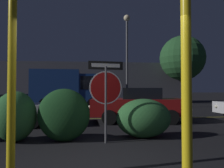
# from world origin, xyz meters

# --- Properties ---
(road_center_stripe) EXTENTS (32.11, 0.12, 0.01)m
(road_center_stripe) POSITION_xyz_m (0.00, 6.91, 0.00)
(road_center_stripe) COLOR gold
(road_center_stripe) RESTS_ON ground_plane
(stop_sign) EXTENTS (0.92, 0.16, 2.14)m
(stop_sign) POSITION_xyz_m (0.25, 1.99, 1.48)
(stop_sign) COLOR #4C4C51
(stop_sign) RESTS_ON ground_plane
(yellow_pole_left) EXTENTS (0.12, 0.12, 2.90)m
(yellow_pole_left) POSITION_xyz_m (-1.37, -0.24, 1.45)
(yellow_pole_left) COLOR yellow
(yellow_pole_left) RESTS_ON ground_plane
(yellow_pole_right) EXTENTS (0.16, 0.16, 3.15)m
(yellow_pole_right) POSITION_xyz_m (1.27, -0.58, 1.58)
(yellow_pole_right) COLOR yellow
(yellow_pole_right) RESTS_ON ground_plane
(hedge_bush_1) EXTENTS (1.11, 1.15, 1.35)m
(hedge_bush_1) POSITION_xyz_m (-2.17, 2.41, 0.67)
(hedge_bush_1) COLOR #2D6633
(hedge_bush_1) RESTS_ON ground_plane
(hedge_bush_2) EXTENTS (1.39, 0.71, 1.42)m
(hedge_bush_2) POSITION_xyz_m (-0.86, 2.27, 0.71)
(hedge_bush_2) COLOR #19421E
(hedge_bush_2) RESTS_ON ground_plane
(hedge_bush_3) EXTENTS (1.61, 1.04, 1.13)m
(hedge_bush_3) POSITION_xyz_m (1.40, 2.52, 0.56)
(hedge_bush_3) COLOR #2D6633
(hedge_bush_3) RESTS_ON ground_plane
(passing_car_1) EXTENTS (4.34, 2.11, 1.22)m
(passing_car_1) POSITION_xyz_m (-3.56, 5.25, 0.64)
(passing_car_1) COLOR silver
(passing_car_1) RESTS_ON ground_plane
(passing_car_2) EXTENTS (4.22, 2.28, 1.48)m
(passing_car_2) POSITION_xyz_m (1.93, 5.72, 0.74)
(passing_car_2) COLOR maroon
(passing_car_2) RESTS_ON ground_plane
(delivery_truck) EXTENTS (5.56, 2.69, 2.87)m
(delivery_truck) POSITION_xyz_m (-1.53, 12.99, 1.60)
(delivery_truck) COLOR navy
(delivery_truck) RESTS_ON ground_plane
(street_lamp) EXTENTS (0.49, 0.49, 7.13)m
(street_lamp) POSITION_xyz_m (2.64, 12.52, 4.76)
(street_lamp) COLOR #4C4C51
(street_lamp) RESTS_ON ground_plane
(tree_0) EXTENTS (4.49, 4.49, 6.87)m
(tree_0) POSITION_xyz_m (9.11, 17.28, 4.61)
(tree_0) COLOR #422D1E
(tree_0) RESTS_ON ground_plane
(building_backdrop) EXTENTS (22.60, 4.29, 4.31)m
(building_backdrop) POSITION_xyz_m (-1.19, 20.85, 2.15)
(building_backdrop) COLOR #4C4C56
(building_backdrop) RESTS_ON ground_plane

